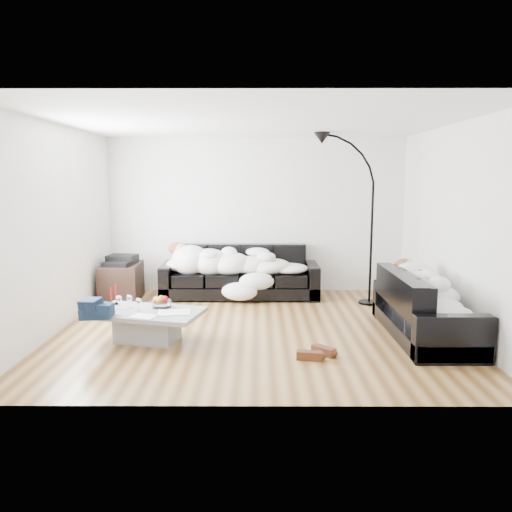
{
  "coord_description": "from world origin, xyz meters",
  "views": [
    {
      "loc": [
        0.03,
        -6.24,
        1.91
      ],
      "look_at": [
        0.0,
        0.3,
        0.9
      ],
      "focal_mm": 35.0,
      "sensor_mm": 36.0,
      "label": 1
    }
  ],
  "objects_px": {
    "coffee_table": "(147,326)",
    "wine_glass_b": "(119,303)",
    "floor_lamp": "(372,230)",
    "candle_right": "(116,294)",
    "stereo": "(121,260)",
    "fruit_bowl": "(162,302)",
    "candle_left": "(111,297)",
    "shoes": "(316,353)",
    "sofa_back": "(240,272)",
    "sleeper_back": "(240,259)",
    "sofa_right": "(426,306)",
    "av_cabinet": "(122,282)",
    "wine_glass_c": "(139,305)",
    "sleeper_right": "(427,287)",
    "wine_glass_a": "(130,302)"
  },
  "relations": [
    {
      "from": "sofa_back",
      "to": "floor_lamp",
      "type": "distance_m",
      "value": 2.19
    },
    {
      "from": "wine_glass_b",
      "to": "candle_right",
      "type": "relative_size",
      "value": 0.69
    },
    {
      "from": "fruit_bowl",
      "to": "candle_left",
      "type": "distance_m",
      "value": 0.64
    },
    {
      "from": "sleeper_back",
      "to": "floor_lamp",
      "type": "xyz_separation_m",
      "value": [
        2.02,
        -0.4,
        0.51
      ]
    },
    {
      "from": "sofa_back",
      "to": "fruit_bowl",
      "type": "distance_m",
      "value": 2.3
    },
    {
      "from": "wine_glass_c",
      "to": "candle_right",
      "type": "xyz_separation_m",
      "value": [
        -0.36,
        0.33,
        0.05
      ]
    },
    {
      "from": "candle_right",
      "to": "stereo",
      "type": "xyz_separation_m",
      "value": [
        -0.42,
        1.77,
        0.15
      ]
    },
    {
      "from": "candle_left",
      "to": "floor_lamp",
      "type": "xyz_separation_m",
      "value": [
        3.53,
        1.6,
        0.66
      ]
    },
    {
      "from": "wine_glass_a",
      "to": "wine_glass_b",
      "type": "bearing_deg",
      "value": -140.72
    },
    {
      "from": "av_cabinet",
      "to": "floor_lamp",
      "type": "distance_m",
      "value": 4.0
    },
    {
      "from": "coffee_table",
      "to": "wine_glass_a",
      "type": "relative_size",
      "value": 7.84
    },
    {
      "from": "wine_glass_c",
      "to": "floor_lamp",
      "type": "relative_size",
      "value": 0.07
    },
    {
      "from": "wine_glass_b",
      "to": "shoes",
      "type": "xyz_separation_m",
      "value": [
        2.28,
        -0.59,
        -0.41
      ]
    },
    {
      "from": "wine_glass_c",
      "to": "candle_right",
      "type": "relative_size",
      "value": 0.64
    },
    {
      "from": "sleeper_back",
      "to": "sofa_right",
      "type": "bearing_deg",
      "value": -41.57
    },
    {
      "from": "floor_lamp",
      "to": "sofa_back",
      "type": "bearing_deg",
      "value": 173.27
    },
    {
      "from": "fruit_bowl",
      "to": "wine_glass_b",
      "type": "relative_size",
      "value": 1.32
    },
    {
      "from": "coffee_table",
      "to": "fruit_bowl",
      "type": "distance_m",
      "value": 0.33
    },
    {
      "from": "fruit_bowl",
      "to": "shoes",
      "type": "distance_m",
      "value": 1.97
    },
    {
      "from": "sofa_back",
      "to": "sleeper_right",
      "type": "bearing_deg",
      "value": -42.25
    },
    {
      "from": "fruit_bowl",
      "to": "candle_right",
      "type": "bearing_deg",
      "value": 166.82
    },
    {
      "from": "sofa_back",
      "to": "av_cabinet",
      "type": "bearing_deg",
      "value": -173.14
    },
    {
      "from": "sofa_back",
      "to": "stereo",
      "type": "distance_m",
      "value": 1.91
    },
    {
      "from": "shoes",
      "to": "av_cabinet",
      "type": "relative_size",
      "value": 0.55
    },
    {
      "from": "sofa_right",
      "to": "av_cabinet",
      "type": "bearing_deg",
      "value": 65.86
    },
    {
      "from": "sofa_back",
      "to": "wine_glass_b",
      "type": "relative_size",
      "value": 14.47
    },
    {
      "from": "shoes",
      "to": "floor_lamp",
      "type": "xyz_separation_m",
      "value": [
        1.1,
        2.39,
        1.09
      ]
    },
    {
      "from": "wine_glass_b",
      "to": "sleeper_right",
      "type": "bearing_deg",
      "value": 2.14
    },
    {
      "from": "candle_right",
      "to": "av_cabinet",
      "type": "xyz_separation_m",
      "value": [
        -0.42,
        1.77,
        -0.21
      ]
    },
    {
      "from": "wine_glass_b",
      "to": "coffee_table",
      "type": "bearing_deg",
      "value": -6.41
    },
    {
      "from": "stereo",
      "to": "floor_lamp",
      "type": "distance_m",
      "value": 3.94
    },
    {
      "from": "sleeper_back",
      "to": "shoes",
      "type": "xyz_separation_m",
      "value": [
        0.92,
        -2.79,
        -0.58
      ]
    },
    {
      "from": "sofa_back",
      "to": "floor_lamp",
      "type": "height_order",
      "value": "floor_lamp"
    },
    {
      "from": "fruit_bowl",
      "to": "wine_glass_b",
      "type": "height_order",
      "value": "wine_glass_b"
    },
    {
      "from": "sofa_back",
      "to": "stereo",
      "type": "bearing_deg",
      "value": -173.14
    },
    {
      "from": "sleeper_back",
      "to": "av_cabinet",
      "type": "relative_size",
      "value": 2.54
    },
    {
      "from": "floor_lamp",
      "to": "coffee_table",
      "type": "bearing_deg",
      "value": -143.05
    },
    {
      "from": "fruit_bowl",
      "to": "candle_left",
      "type": "xyz_separation_m",
      "value": [
        -0.63,
        0.08,
        0.04
      ]
    },
    {
      "from": "av_cabinet",
      "to": "wine_glass_c",
      "type": "bearing_deg",
      "value": -73.29
    },
    {
      "from": "wine_glass_b",
      "to": "floor_lamp",
      "type": "distance_m",
      "value": 3.89
    },
    {
      "from": "stereo",
      "to": "floor_lamp",
      "type": "bearing_deg",
      "value": 3.16
    },
    {
      "from": "candle_right",
      "to": "shoes",
      "type": "bearing_deg",
      "value": -19.5
    },
    {
      "from": "sleeper_right",
      "to": "wine_glass_b",
      "type": "distance_m",
      "value": 3.69
    },
    {
      "from": "coffee_table",
      "to": "sofa_right",
      "type": "bearing_deg",
      "value": 3.0
    },
    {
      "from": "sleeper_back",
      "to": "av_cabinet",
      "type": "distance_m",
      "value": 1.92
    },
    {
      "from": "fruit_bowl",
      "to": "stereo",
      "type": "relative_size",
      "value": 0.53
    },
    {
      "from": "coffee_table",
      "to": "wine_glass_b",
      "type": "bearing_deg",
      "value": 173.59
    },
    {
      "from": "sleeper_right",
      "to": "sofa_back",
      "type": "bearing_deg",
      "value": 47.75
    },
    {
      "from": "candle_right",
      "to": "av_cabinet",
      "type": "relative_size",
      "value": 0.3
    },
    {
      "from": "candle_left",
      "to": "candle_right",
      "type": "xyz_separation_m",
      "value": [
        0.04,
        0.05,
        0.02
      ]
    }
  ]
}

